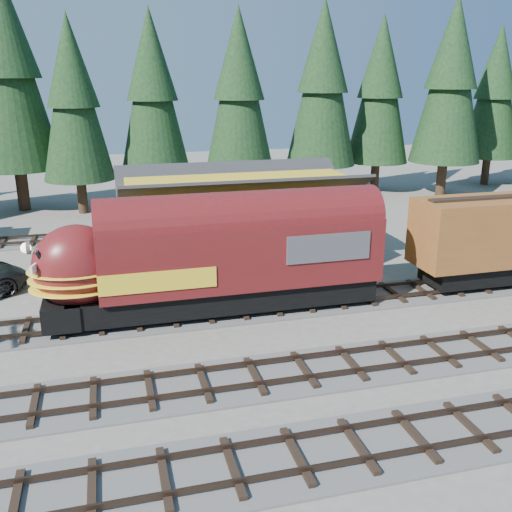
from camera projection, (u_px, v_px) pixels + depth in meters
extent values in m
plane|color=#6B665B|center=(302.00, 346.00, 22.16)|extent=(120.00, 120.00, 0.00)
cube|color=#4C4947|center=(466.00, 287.00, 28.27)|extent=(68.00, 3.20, 0.08)
cube|color=#38281E|center=(475.00, 288.00, 27.55)|extent=(68.00, 0.08, 0.16)
cube|color=#38281E|center=(458.00, 278.00, 28.87)|extent=(68.00, 0.08, 0.16)
cube|color=#4C4947|center=(60.00, 240.00, 36.28)|extent=(32.00, 3.20, 0.08)
cube|color=#38281E|center=(59.00, 240.00, 35.56)|extent=(32.00, 0.08, 0.16)
cube|color=#38281E|center=(60.00, 234.00, 36.88)|extent=(32.00, 0.08, 0.16)
cube|color=gold|center=(239.00, 235.00, 31.32)|extent=(12.00, 6.00, 3.40)
cube|color=yellow|center=(239.00, 191.00, 30.58)|extent=(11.88, 3.30, 1.44)
cube|color=white|center=(127.00, 238.00, 28.77)|extent=(0.06, 2.40, 0.60)
cone|color=black|center=(7.00, 66.00, 41.43)|extent=(6.51, 6.51, 14.84)
cone|color=black|center=(73.00, 98.00, 41.11)|extent=(5.19, 5.19, 11.81)
cone|color=black|center=(152.00, 91.00, 43.45)|extent=(5.43, 5.43, 12.37)
cone|color=black|center=(239.00, 90.00, 43.78)|extent=(5.46, 5.46, 12.44)
cone|color=black|center=(323.00, 83.00, 46.18)|extent=(5.76, 5.76, 13.13)
cone|color=black|center=(380.00, 90.00, 48.93)|extent=(5.43, 5.43, 12.36)
cone|color=black|center=(451.00, 80.00, 47.19)|extent=(5.93, 5.93, 13.51)
cone|color=black|center=(495.00, 91.00, 52.58)|extent=(5.28, 5.28, 12.02)
cube|color=black|center=(225.00, 295.00, 25.06)|extent=(13.33, 2.39, 1.03)
cube|color=maroon|center=(242.00, 252.00, 24.66)|extent=(12.16, 2.81, 2.81)
ellipsoid|color=maroon|center=(77.00, 267.00, 23.02)|extent=(3.56, 2.75, 3.46)
cube|color=#38383A|center=(317.00, 239.00, 25.41)|extent=(3.74, 2.87, 1.22)
sphere|color=white|center=(26.00, 248.00, 22.28)|extent=(0.41, 0.41, 0.41)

